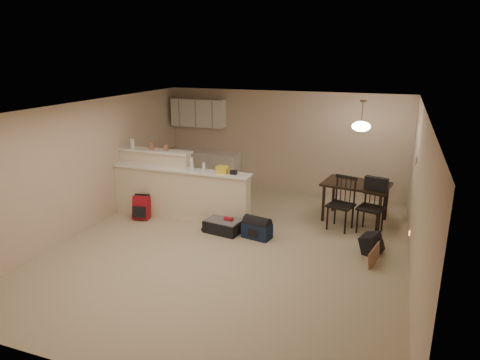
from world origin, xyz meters
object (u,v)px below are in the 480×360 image
at_px(dining_chair_far, 371,207).
at_px(red_backpack, 141,207).
at_px(dining_chair_near, 341,204).
at_px(pendant_lamp, 361,126).
at_px(suitcase, 223,226).
at_px(dining_table, 356,188).
at_px(black_daypack, 371,244).
at_px(navy_duffel, 257,231).

distance_m(dining_chair_far, red_backpack, 4.66).
bearing_deg(dining_chair_near, pendant_lamp, 84.83).
xyz_separation_m(dining_chair_near, suitcase, (-2.11, -0.94, -0.41)).
relative_size(dining_table, suitcase, 2.05).
height_order(dining_chair_near, dining_chair_far, dining_chair_near).
relative_size(red_backpack, black_daypack, 1.30).
bearing_deg(red_backpack, dining_chair_near, 1.88).
xyz_separation_m(suitcase, red_backpack, (-1.88, 0.06, 0.13)).
bearing_deg(dining_table, black_daypack, -64.34).
relative_size(dining_table, black_daypack, 3.70).
bearing_deg(red_backpack, suitcase, -12.40).
distance_m(dining_chair_far, navy_duffel, 2.25).
distance_m(dining_chair_near, navy_duffel, 1.76).
xyz_separation_m(dining_table, navy_duffel, (-1.63, -1.54, -0.57)).
relative_size(dining_chair_near, dining_chair_far, 1.01).
bearing_deg(black_daypack, dining_table, 34.18).
relative_size(dining_table, dining_chair_far, 1.35).
xyz_separation_m(dining_table, black_daypack, (0.44, -1.45, -0.55)).
bearing_deg(dining_table, red_backpack, -152.27).
xyz_separation_m(dining_table, pendant_lamp, (-0.00, -0.00, 1.28)).
distance_m(pendant_lamp, dining_chair_near, 1.58).
height_order(pendant_lamp, red_backpack, pendant_lamp).
height_order(dining_chair_far, black_daypack, dining_chair_far).
relative_size(pendant_lamp, navy_duffel, 1.16).
height_order(navy_duffel, black_daypack, black_daypack).
distance_m(red_backpack, navy_duffel, 2.59).
xyz_separation_m(pendant_lamp, black_daypack, (0.44, -1.45, -1.82)).
bearing_deg(navy_duffel, suitcase, -171.58).
relative_size(pendant_lamp, dining_chair_far, 0.59).
distance_m(suitcase, black_daypack, 2.77).
xyz_separation_m(dining_chair_near, black_daypack, (0.66, -0.88, -0.36)).
height_order(pendant_lamp, suitcase, pendant_lamp).
bearing_deg(black_daypack, pendant_lamp, 34.18).
relative_size(suitcase, navy_duffel, 1.29).
relative_size(dining_table, pendant_lamp, 2.29).
height_order(suitcase, black_daypack, black_daypack).
bearing_deg(navy_duffel, black_daypack, 13.89).
distance_m(dining_table, navy_duffel, 2.31).
relative_size(dining_chair_near, navy_duffel, 1.98).
bearing_deg(navy_duffel, pendant_lamp, 54.70).
xyz_separation_m(dining_table, dining_chair_far, (0.34, -0.53, -0.19)).
xyz_separation_m(pendant_lamp, red_backpack, (-4.21, -1.45, -1.74)).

